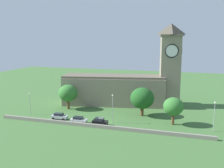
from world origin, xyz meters
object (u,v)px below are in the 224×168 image
object	(u,v)px
church	(128,84)
streetlamp_west_end	(30,100)
car_silver	(59,116)
streetlamp_west_mid	(113,104)
car_black	(100,122)
streetlamp_central	(215,112)
car_white	(79,120)
tree_by_tower	(173,107)
tree_churchyard	(68,93)
tree_riverside_east	(142,98)

from	to	relation	value
church	streetlamp_west_end	bearing A→B (deg)	-140.13
car_silver	streetlamp_west_end	size ratio (longest dim) A/B	0.70
streetlamp_west_end	streetlamp_west_mid	bearing A→B (deg)	-0.27
streetlamp_west_mid	car_black	bearing A→B (deg)	-133.17
streetlamp_central	streetlamp_west_mid	bearing A→B (deg)	-177.84
car_white	tree_by_tower	bearing A→B (deg)	14.05
church	tree_by_tower	bearing A→B (deg)	-46.08
church	streetlamp_west_end	world-z (taller)	church
car_silver	car_black	xyz separation A→B (m)	(12.56, -1.42, 0.09)
streetlamp_central	car_silver	bearing A→B (deg)	-176.74
streetlamp_central	tree_churchyard	bearing A→B (deg)	169.10
car_silver	tree_riverside_east	world-z (taller)	tree_riverside_east
tree_churchyard	streetlamp_central	bearing A→B (deg)	-10.90
church	car_white	world-z (taller)	church
tree_churchyard	car_silver	bearing A→B (deg)	-76.67
car_white	tree_riverside_east	world-z (taller)	tree_riverside_east
tree_by_tower	car_white	bearing A→B (deg)	-165.95
car_silver	streetlamp_west_mid	distance (m)	15.80
streetlamp_central	tree_by_tower	world-z (taller)	streetlamp_central
car_silver	tree_by_tower	distance (m)	31.32
car_black	tree_churchyard	size ratio (longest dim) A/B	0.52
streetlamp_west_end	tree_by_tower	world-z (taller)	tree_by_tower
church	tree_riverside_east	xyz separation A→B (m)	(7.29, -11.68, -1.96)
car_white	streetlamp_central	distance (m)	34.55
streetlamp_west_mid	tree_riverside_east	xyz separation A→B (m)	(6.26, 8.87, 0.13)
church	car_silver	world-z (taller)	church
tree_riverside_east	tree_by_tower	xyz separation A→B (m)	(9.29, -5.53, -0.35)
streetlamp_central	tree_churchyard	size ratio (longest dim) A/B	0.95
car_silver	streetlamp_west_end	world-z (taller)	streetlamp_west_end
tree_by_tower	church	bearing A→B (deg)	133.92
tree_churchyard	tree_by_tower	bearing A→B (deg)	-10.10
tree_riverside_east	streetlamp_west_end	bearing A→B (deg)	-164.59
tree_churchyard	church	bearing A→B (deg)	34.15
car_black	tree_by_tower	world-z (taller)	tree_by_tower
streetlamp_west_mid	church	bearing A→B (deg)	92.87
car_white	streetlamp_central	world-z (taller)	streetlamp_central
church	streetlamp_west_mid	size ratio (longest dim) A/B	5.18
car_white	tree_riverside_east	size ratio (longest dim) A/B	0.53
streetlamp_west_end	streetlamp_west_mid	xyz separation A→B (m)	(25.50, -0.12, 0.66)
car_silver	streetlamp_west_end	distance (m)	11.04
car_white	tree_churchyard	size ratio (longest dim) A/B	0.56
church	car_white	bearing A→B (deg)	-108.20
car_white	streetlamp_central	xyz separation A→B (m)	(34.11, 3.67, 4.08)
streetlamp_west_end	tree_riverside_east	world-z (taller)	tree_riverside_east
streetlamp_west_mid	tree_by_tower	world-z (taller)	streetlamp_west_mid
streetlamp_west_end	tree_churchyard	size ratio (longest dim) A/B	0.84
streetlamp_west_end	streetlamp_central	bearing A→B (deg)	0.94
car_silver	tree_churchyard	xyz separation A→B (m)	(-2.52, 10.62, 4.28)
streetlamp_west_mid	tree_churchyard	distance (m)	19.96
car_white	streetlamp_west_mid	world-z (taller)	streetlamp_west_mid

